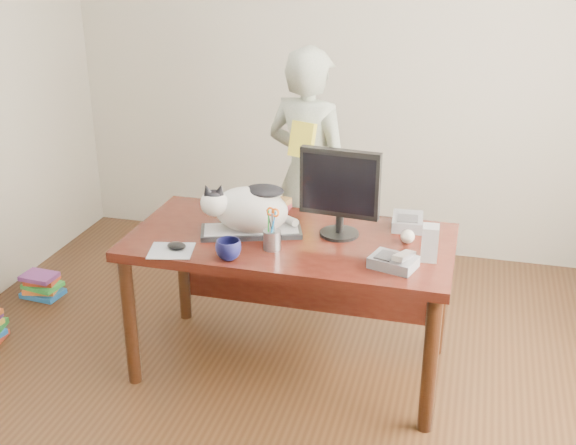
# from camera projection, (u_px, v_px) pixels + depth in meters

# --- Properties ---
(room) EXTENTS (4.50, 4.50, 4.50)m
(room) POSITION_uv_depth(u_px,v_px,m) (251.00, 156.00, 2.81)
(room) COLOR black
(room) RESTS_ON ground
(desk) EXTENTS (1.60, 0.80, 0.75)m
(desk) POSITION_uv_depth(u_px,v_px,m) (295.00, 258.00, 3.70)
(desk) COLOR black
(desk) RESTS_ON ground
(keyboard) EXTENTS (0.53, 0.34, 0.03)m
(keyboard) POSITION_uv_depth(u_px,v_px,m) (251.00, 231.00, 3.61)
(keyboard) COLOR black
(keyboard) RESTS_ON desk
(cat) EXTENTS (0.47, 0.35, 0.28)m
(cat) POSITION_uv_depth(u_px,v_px,m) (248.00, 208.00, 3.56)
(cat) COLOR silver
(cat) RESTS_ON keyboard
(monitor) EXTENTS (0.40, 0.21, 0.45)m
(monitor) POSITION_uv_depth(u_px,v_px,m) (340.00, 188.00, 3.49)
(monitor) COLOR black
(monitor) RESTS_ON desk
(pen_cup) EXTENTS (0.11, 0.11, 0.22)m
(pen_cup) POSITION_uv_depth(u_px,v_px,m) (272.00, 237.00, 3.42)
(pen_cup) COLOR gray
(pen_cup) RESTS_ON desk
(mousepad) EXTENTS (0.24, 0.23, 0.00)m
(mousepad) POSITION_uv_depth(u_px,v_px,m) (171.00, 251.00, 3.42)
(mousepad) COLOR #A5AAB0
(mousepad) RESTS_ON desk
(mouse) EXTENTS (0.10, 0.08, 0.04)m
(mouse) POSITION_uv_depth(u_px,v_px,m) (177.00, 246.00, 3.43)
(mouse) COLOR black
(mouse) RESTS_ON mousepad
(coffee_mug) EXTENTS (0.17, 0.17, 0.09)m
(coffee_mug) POSITION_uv_depth(u_px,v_px,m) (228.00, 249.00, 3.33)
(coffee_mug) COLOR black
(coffee_mug) RESTS_ON desk
(phone) EXTENTS (0.23, 0.19, 0.09)m
(phone) POSITION_uv_depth(u_px,v_px,m) (394.00, 261.00, 3.25)
(phone) COLOR slate
(phone) RESTS_ON desk
(speaker) EXTENTS (0.08, 0.09, 0.17)m
(speaker) POSITION_uv_depth(u_px,v_px,m) (430.00, 243.00, 3.31)
(speaker) COLOR #99999B
(speaker) RESTS_ON desk
(baseball) EXTENTS (0.07, 0.07, 0.07)m
(baseball) POSITION_uv_depth(u_px,v_px,m) (408.00, 237.00, 3.50)
(baseball) COLOR white
(baseball) RESTS_ON desk
(book_stack) EXTENTS (0.26, 0.21, 0.09)m
(book_stack) POSITION_uv_depth(u_px,v_px,m) (267.00, 204.00, 3.90)
(book_stack) COLOR #4B1418
(book_stack) RESTS_ON desk
(calculator) EXTENTS (0.17, 0.22, 0.06)m
(calculator) POSITION_uv_depth(u_px,v_px,m) (408.00, 222.00, 3.68)
(calculator) COLOR slate
(calculator) RESTS_ON desk
(person) EXTENTS (0.66, 0.54, 1.56)m
(person) POSITION_uv_depth(u_px,v_px,m) (309.00, 175.00, 4.36)
(person) COLOR beige
(person) RESTS_ON ground
(held_book) EXTENTS (0.17, 0.13, 0.20)m
(held_book) POSITION_uv_depth(u_px,v_px,m) (302.00, 140.00, 4.10)
(held_book) COLOR yellow
(held_book) RESTS_ON person
(book_pile_b) EXTENTS (0.26, 0.20, 0.15)m
(book_pile_b) POSITION_uv_depth(u_px,v_px,m) (42.00, 285.00, 4.56)
(book_pile_b) COLOR #1B5BA4
(book_pile_b) RESTS_ON ground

